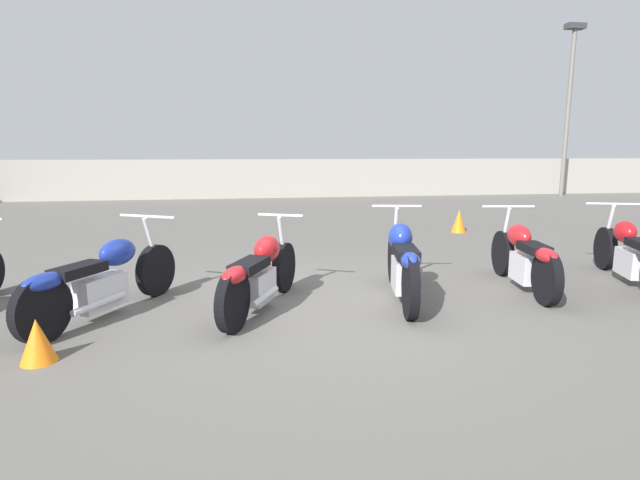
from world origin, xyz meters
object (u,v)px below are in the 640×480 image
Objects in this scene: light_pole_left at (569,94)px; motorcycle_slot_5 at (631,253)px; motorcycle_slot_4 at (525,257)px; traffic_cone_near at (37,341)px; motorcycle_slot_2 at (260,274)px; motorcycle_slot_3 at (402,262)px; traffic_cone_far at (459,221)px; motorcycle_slot_1 at (102,280)px.

motorcycle_slot_5 is (-7.30, -11.97, -3.40)m from light_pole_left.
traffic_cone_near is at bearing -155.68° from motorcycle_slot_4.
motorcycle_slot_3 reaches higher than motorcycle_slot_2.
motorcycle_slot_2 is 3.99× the size of traffic_cone_far.
motorcycle_slot_2 is at bearing 29.92° from traffic_cone_near.
motorcycle_slot_4 reaches higher than traffic_cone_near.
motorcycle_slot_1 is 4.89m from motorcycle_slot_4.
light_pole_left is 3.02× the size of motorcycle_slot_3.
motorcycle_slot_5 is at bearing -121.37° from light_pole_left.
motorcycle_slot_4 reaches higher than motorcycle_slot_2.
motorcycle_slot_2 is at bearing -165.25° from motorcycle_slot_4.
motorcycle_slot_3 is (-10.45, -12.18, -3.35)m from light_pole_left.
traffic_cone_near is 8.47m from traffic_cone_far.
motorcycle_slot_5 is at bearing 31.69° from motorcycle_slot_1.
motorcycle_slot_1 reaches higher than traffic_cone_far.
motorcycle_slot_2 is at bearing -134.45° from light_pole_left.
light_pole_left is 18.72m from motorcycle_slot_1.
motorcycle_slot_1 is 0.95× the size of motorcycle_slot_3.
motorcycle_slot_4 reaches higher than traffic_cone_far.
traffic_cone_far is (6.25, 5.72, 0.06)m from traffic_cone_near.
motorcycle_slot_3 is 3.70m from traffic_cone_near.
traffic_cone_far is at bearing -135.09° from light_pole_left.
motorcycle_slot_1 is 3.25m from motorcycle_slot_3.
motorcycle_slot_1 is at bearing -166.94° from motorcycle_slot_3.
motorcycle_slot_2 is at bearing 27.86° from motorcycle_slot_1.
motorcycle_slot_5 is 6.80m from traffic_cone_near.
motorcycle_slot_1 reaches higher than traffic_cone_near.
motorcycle_slot_2 is at bearing -133.37° from traffic_cone_far.
motorcycle_slot_3 reaches higher than traffic_cone_near.
motorcycle_slot_5 is (3.15, 0.21, -0.04)m from motorcycle_slot_3.
motorcycle_slot_1 is at bearing -158.88° from motorcycle_slot_5.
motorcycle_slot_1 is (-13.70, -12.30, -3.39)m from light_pole_left.
motorcycle_slot_4 is 1.52m from motorcycle_slot_5.
motorcycle_slot_1 is 1.14m from traffic_cone_near.
light_pole_left is at bearing 44.91° from traffic_cone_far.
light_pole_left is 16.39m from motorcycle_slot_3.
traffic_cone_far is at bearing 70.97° from motorcycle_slot_2.
motorcycle_slot_3 is 5.29m from traffic_cone_far.
traffic_cone_near is at bearing -73.72° from motorcycle_slot_1.
motorcycle_slot_3 is at bearing -164.82° from motorcycle_slot_4.
light_pole_left is at bearing 76.79° from motorcycle_slot_5.
motorcycle_slot_5 reaches higher than traffic_cone_near.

